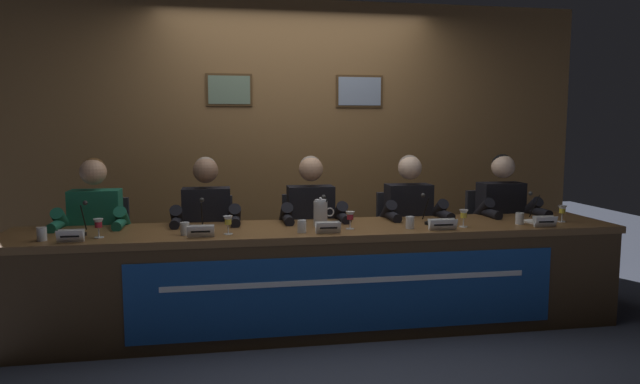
{
  "coord_description": "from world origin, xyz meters",
  "views": [
    {
      "loc": [
        -0.68,
        -3.91,
        1.44
      ],
      "look_at": [
        0.0,
        0.0,
        0.98
      ],
      "focal_mm": 31.63,
      "sensor_mm": 36.0,
      "label": 1
    }
  ],
  "objects_px": {
    "chair_center": "(308,252)",
    "water_cup_right": "(410,223)",
    "chair_left": "(208,255)",
    "juice_glass_far_right": "(562,211)",
    "panelist_far_right": "(505,217)",
    "chair_far_right": "(492,245)",
    "chair_right": "(403,248)",
    "water_cup_far_left": "(42,235)",
    "conference_table": "(324,261)",
    "nameplate_far_right": "(545,221)",
    "panelist_center": "(312,222)",
    "chair_far_left": "(101,259)",
    "nameplate_center": "(328,227)",
    "microphone_far_left": "(83,223)",
    "juice_glass_left": "(228,222)",
    "microphone_left": "(202,219)",
    "nameplate_right": "(443,224)",
    "panelist_left": "(207,225)",
    "microphone_far_right": "(536,211)",
    "document_stack_far_right": "(537,221)",
    "water_cup_left": "(185,229)",
    "juice_glass_right": "(464,215)",
    "juice_glass_center": "(350,217)",
    "microphone_right": "(427,214)",
    "water_pitcher_central": "(321,213)",
    "panelist_far_left": "(94,229)",
    "microphone_center": "(326,216)",
    "nameplate_left": "(201,231)",
    "nameplate_far_left": "(70,236)",
    "panelist_right": "(411,219)",
    "water_cup_center": "(302,227)",
    "juice_glass_far_left": "(98,224)",
    "water_cup_far_right": "(520,219)"
  },
  "relations": [
    {
      "from": "microphone_center",
      "to": "nameplate_far_right",
      "type": "bearing_deg",
      "value": -11.5
    },
    {
      "from": "juice_glass_left",
      "to": "chair_far_left",
      "type": "bearing_deg",
      "value": 142.83
    },
    {
      "from": "juice_glass_center",
      "to": "nameplate_right",
      "type": "bearing_deg",
      "value": -14.06
    },
    {
      "from": "chair_left",
      "to": "juice_glass_far_right",
      "type": "distance_m",
      "value": 2.74
    },
    {
      "from": "conference_table",
      "to": "water_pitcher_central",
      "type": "xyz_separation_m",
      "value": [
        0.01,
        0.15,
        0.32
      ]
    },
    {
      "from": "juice_glass_center",
      "to": "microphone_far_right",
      "type": "xyz_separation_m",
      "value": [
        1.46,
        0.09,
        -0.01
      ]
    },
    {
      "from": "microphone_far_right",
      "to": "water_pitcher_central",
      "type": "height_order",
      "value": "microphone_far_right"
    },
    {
      "from": "juice_glass_far_left",
      "to": "water_cup_center",
      "type": "distance_m",
      "value": 1.31
    },
    {
      "from": "panelist_center",
      "to": "water_cup_center",
      "type": "xyz_separation_m",
      "value": [
        -0.16,
        -0.55,
        0.07
      ]
    },
    {
      "from": "microphone_far_left",
      "to": "chair_center",
      "type": "distance_m",
      "value": 1.74
    },
    {
      "from": "juice_glass_far_right",
      "to": "nameplate_center",
      "type": "bearing_deg",
      "value": -175.3
    },
    {
      "from": "chair_right",
      "to": "water_cup_far_left",
      "type": "bearing_deg",
      "value": -164.03
    },
    {
      "from": "water_cup_left",
      "to": "chair_right",
      "type": "height_order",
      "value": "chair_right"
    },
    {
      "from": "juice_glass_far_left",
      "to": "panelist_far_right",
      "type": "distance_m",
      "value": 3.12
    },
    {
      "from": "chair_far_right",
      "to": "water_cup_far_right",
      "type": "xyz_separation_m",
      "value": [
        -0.15,
        -0.69,
        0.34
      ]
    },
    {
      "from": "water_cup_left",
      "to": "panelist_center",
      "type": "relative_size",
      "value": 0.07
    },
    {
      "from": "juice_glass_left",
      "to": "nameplate_far_right",
      "type": "xyz_separation_m",
      "value": [
        2.22,
        -0.11,
        -0.05
      ]
    },
    {
      "from": "microphone_far_left",
      "to": "panelist_left",
      "type": "distance_m",
      "value": 0.88
    },
    {
      "from": "microphone_far_right",
      "to": "document_stack_far_right",
      "type": "xyz_separation_m",
      "value": [
        -0.01,
        -0.04,
        -0.07
      ]
    },
    {
      "from": "chair_left",
      "to": "nameplate_left",
      "type": "xyz_separation_m",
      "value": [
        -0.02,
        -0.8,
        0.34
      ]
    },
    {
      "from": "juice_glass_center",
      "to": "microphone_right",
      "type": "bearing_deg",
      "value": 11.23
    },
    {
      "from": "juice_glass_right",
      "to": "juice_glass_far_right",
      "type": "distance_m",
      "value": 0.82
    },
    {
      "from": "chair_right",
      "to": "microphone_far_right",
      "type": "relative_size",
      "value": 4.13
    },
    {
      "from": "water_cup_right",
      "to": "nameplate_far_left",
      "type": "bearing_deg",
      "value": -177.36
    },
    {
      "from": "panelist_center",
      "to": "nameplate_far_right",
      "type": "height_order",
      "value": "panelist_center"
    },
    {
      "from": "juice_glass_right",
      "to": "chair_far_right",
      "type": "relative_size",
      "value": 0.14
    },
    {
      "from": "panelist_right",
      "to": "panelist_far_left",
      "type": "bearing_deg",
      "value": 180.0
    },
    {
      "from": "water_cup_left",
      "to": "chair_right",
      "type": "bearing_deg",
      "value": 22.06
    },
    {
      "from": "nameplate_right",
      "to": "microphone_right",
      "type": "bearing_deg",
      "value": 92.91
    },
    {
      "from": "microphone_far_left",
      "to": "chair_far_left",
      "type": "bearing_deg",
      "value": 91.56
    },
    {
      "from": "chair_far_left",
      "to": "water_cup_far_left",
      "type": "xyz_separation_m",
      "value": [
        -0.19,
        -0.75,
        0.34
      ]
    },
    {
      "from": "conference_table",
      "to": "nameplate_far_right",
      "type": "bearing_deg",
      "value": -6.05
    },
    {
      "from": "panelist_far_left",
      "to": "microphone_center",
      "type": "xyz_separation_m",
      "value": [
        1.66,
        -0.33,
        0.1
      ]
    },
    {
      "from": "nameplate_left",
      "to": "nameplate_far_right",
      "type": "height_order",
      "value": "same"
    },
    {
      "from": "nameplate_right",
      "to": "juice_glass_far_right",
      "type": "xyz_separation_m",
      "value": [
        1.01,
        0.17,
        0.05
      ]
    },
    {
      "from": "chair_right",
      "to": "juice_glass_far_right",
      "type": "distance_m",
      "value": 1.27
    },
    {
      "from": "water_cup_left",
      "to": "juice_glass_center",
      "type": "xyz_separation_m",
      "value": [
        1.12,
        0.03,
        0.05
      ]
    },
    {
      "from": "panelist_far_right",
      "to": "chair_far_right",
      "type": "bearing_deg",
      "value": 90.0
    },
    {
      "from": "conference_table",
      "to": "water_pitcher_central",
      "type": "relative_size",
      "value": 20.6
    },
    {
      "from": "microphone_left",
      "to": "nameplate_right",
      "type": "xyz_separation_m",
      "value": [
        1.64,
        -0.29,
        -0.03
      ]
    },
    {
      "from": "juice_glass_right",
      "to": "nameplate_far_right",
      "type": "relative_size",
      "value": 0.76
    },
    {
      "from": "nameplate_far_left",
      "to": "chair_right",
      "type": "relative_size",
      "value": 0.18
    },
    {
      "from": "chair_center",
      "to": "water_pitcher_central",
      "type": "distance_m",
      "value": 0.66
    },
    {
      "from": "chair_center",
      "to": "water_cup_right",
      "type": "bearing_deg",
      "value": -49.95
    },
    {
      "from": "chair_far_left",
      "to": "juice_glass_right",
      "type": "relative_size",
      "value": 7.2
    },
    {
      "from": "panelist_right",
      "to": "nameplate_right",
      "type": "bearing_deg",
      "value": -89.4
    },
    {
      "from": "chair_right",
      "to": "microphone_far_left",
      "type": "bearing_deg",
      "value": -166.58
    },
    {
      "from": "microphone_right",
      "to": "microphone_far_left",
      "type": "bearing_deg",
      "value": -179.57
    },
    {
      "from": "chair_left",
      "to": "juice_glass_far_right",
      "type": "height_order",
      "value": "chair_left"
    },
    {
      "from": "chair_far_left",
      "to": "nameplate_center",
      "type": "height_order",
      "value": "chair_far_left"
    }
  ]
}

